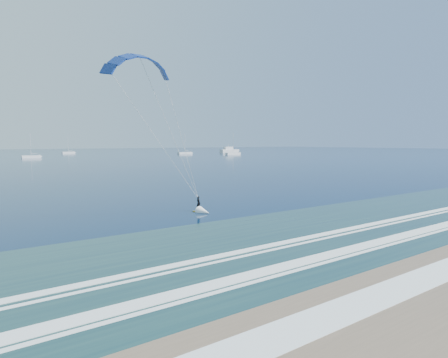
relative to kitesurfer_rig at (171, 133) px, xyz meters
name	(u,v)px	position (x,y,z in m)	size (l,w,h in m)	color
kitesurfer_rig	(171,133)	(0.00, 0.00, 0.00)	(12.97, 5.31, 15.82)	#BC9816
motor_yacht	(229,150)	(154.77, 194.34, -6.58)	(14.62, 3.90, 6.09)	silver
sailboat_2	(31,157)	(19.43, 167.49, -7.50)	(8.11, 2.40, 11.34)	silver
sailboat_3	(68,152)	(53.95, 232.90, -7.50)	(7.87, 2.40, 10.81)	silver
sailboat_4	(185,153)	(108.62, 178.76, -7.49)	(9.45, 2.40, 12.80)	silver
sailboat_5	(233,153)	(126.03, 152.77, -7.49)	(9.73, 2.40, 13.05)	silver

